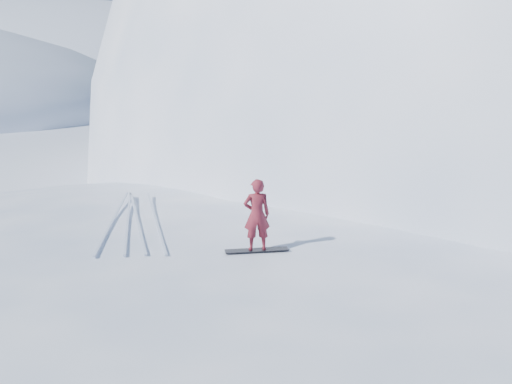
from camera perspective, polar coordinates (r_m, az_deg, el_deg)
The scene contains 7 objects.
near_ridge at distance 14.96m, azimuth -2.41°, elevation -12.76°, with size 36.00×28.00×4.80m, color white.
peak_shoulder at distance 32.31m, azimuth 14.52°, elevation 1.08°, with size 28.00×24.00×18.00m, color white.
far_ridge_c at distance 127.53m, azimuth -20.18°, elevation 9.46°, with size 140.00×90.00×36.00m, color white.
wind_bumps at distance 14.30m, azimuth -8.95°, elevation -14.21°, with size 16.00×14.40×1.00m.
snowboard at distance 12.68m, azimuth 0.08°, elevation -5.83°, with size 1.41×0.26×0.02m, color black.
snowboarder at distance 12.44m, azimuth 0.08°, elevation -2.29°, with size 0.58×0.38×1.60m, color maroon.
board_tracks at distance 15.50m, azimuth -12.16°, elevation -2.55°, with size 2.10×5.98×0.04m.
Camera 1 is at (1.39, -10.45, 6.55)m, focal length 40.00 mm.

